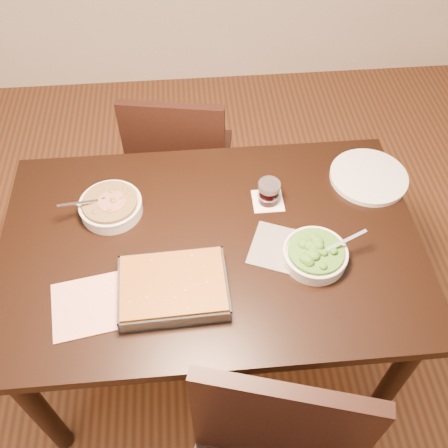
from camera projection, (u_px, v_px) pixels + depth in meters
name	position (u px, v px, depth m)	size (l,w,h in m)	color
ground	(214.00, 341.00, 2.24)	(4.00, 4.00, 0.00)	#4C2715
table	(211.00, 258.00, 1.73)	(1.40, 0.90, 0.75)	black
magazine_a	(99.00, 304.00, 1.51)	(0.28, 0.20, 0.01)	#BC3539
magazine_b	(290.00, 251.00, 1.63)	(0.25, 0.18, 0.00)	#23232A
coaster	(268.00, 201.00, 1.77)	(0.11, 0.11, 0.00)	white
stew_bowl	(111.00, 206.00, 1.72)	(0.23, 0.22, 0.08)	silver
broccoli_bowl	(315.00, 254.00, 1.59)	(0.23, 0.21, 0.08)	silver
baking_dish	(173.00, 287.00, 1.51)	(0.34, 0.25, 0.06)	silver
wine_tumbler	(269.00, 192.00, 1.73)	(0.08, 0.08, 0.09)	black
dinner_plate	(369.00, 177.00, 1.83)	(0.28, 0.28, 0.02)	silver
chair_far	(181.00, 161.00, 2.26)	(0.49, 0.49, 0.89)	black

